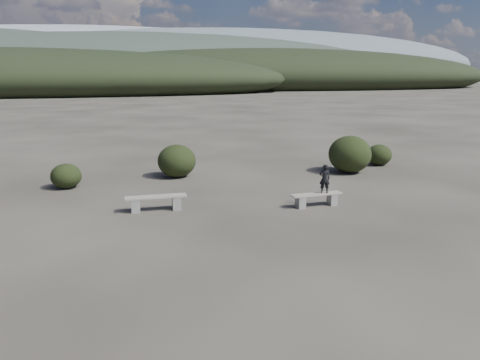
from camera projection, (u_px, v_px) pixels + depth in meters
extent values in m
plane|color=#2C2922|center=(296.00, 263.00, 10.23)|extent=(1200.00, 1200.00, 0.00)
cube|color=gray|center=(136.00, 205.00, 13.91)|extent=(0.26, 0.36, 0.41)
cube|color=gray|center=(177.00, 203.00, 14.19)|extent=(0.26, 0.36, 0.41)
cube|color=gray|center=(156.00, 197.00, 14.00)|extent=(1.83, 0.40, 0.05)
cube|color=gray|center=(300.00, 202.00, 14.35)|extent=(0.25, 0.34, 0.36)
cube|color=gray|center=(332.00, 199.00, 14.68)|extent=(0.25, 0.34, 0.36)
cube|color=gray|center=(317.00, 194.00, 14.47)|extent=(1.66, 0.48, 0.05)
imported|color=black|center=(325.00, 179.00, 14.44)|extent=(0.37, 0.28, 0.90)
ellipsoid|color=black|center=(66.00, 176.00, 16.76)|extent=(1.08, 1.08, 0.89)
ellipsoid|color=black|center=(177.00, 161.00, 18.51)|extent=(1.51, 1.51, 1.30)
ellipsoid|color=black|center=(350.00, 154.00, 19.31)|extent=(1.76, 1.76, 1.54)
ellipsoid|color=black|center=(379.00, 155.00, 20.95)|extent=(1.12, 1.12, 0.93)
ellipsoid|color=black|center=(12.00, 80.00, 89.43)|extent=(110.00, 40.00, 12.00)
ellipsoid|color=black|center=(279.00, 76.00, 121.67)|extent=(120.00, 44.00, 14.00)
ellipsoid|color=#2E382E|center=(137.00, 69.00, 160.81)|extent=(190.00, 64.00, 24.00)
ellipsoid|color=slate|center=(241.00, 63.00, 308.20)|extent=(340.00, 110.00, 44.00)
ellipsoid|color=#9098A2|center=(93.00, 62.00, 380.19)|extent=(460.00, 140.00, 56.00)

